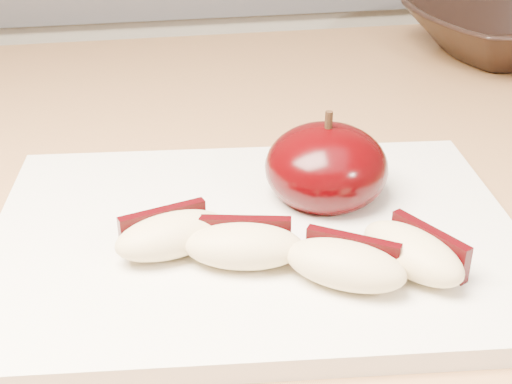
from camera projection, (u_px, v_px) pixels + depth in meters
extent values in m
cube|color=silver|center=(160.00, 214.00, 1.34)|extent=(2.40, 0.60, 0.90)
cube|color=#AF814C|center=(181.00, 186.00, 0.53)|extent=(1.64, 0.64, 0.04)
cube|color=silver|center=(256.00, 238.00, 0.42)|extent=(0.33, 0.26, 0.01)
ellipsoid|color=black|center=(326.00, 167.00, 0.45)|extent=(0.09, 0.09, 0.05)
cylinder|color=black|center=(329.00, 120.00, 0.43)|extent=(0.00, 0.00, 0.01)
ellipsoid|color=#D6BD88|center=(172.00, 235.00, 0.39)|extent=(0.07, 0.05, 0.02)
cube|color=black|center=(163.00, 225.00, 0.40)|extent=(0.05, 0.02, 0.02)
ellipsoid|color=#D6BD88|center=(244.00, 246.00, 0.38)|extent=(0.07, 0.04, 0.02)
cube|color=black|center=(245.00, 234.00, 0.39)|extent=(0.05, 0.02, 0.02)
ellipsoid|color=#D6BD88|center=(345.00, 265.00, 0.37)|extent=(0.07, 0.06, 0.02)
cube|color=black|center=(352.00, 253.00, 0.38)|extent=(0.05, 0.03, 0.02)
ellipsoid|color=#D6BD88|center=(412.00, 253.00, 0.38)|extent=(0.06, 0.07, 0.02)
cube|color=black|center=(429.00, 246.00, 0.38)|extent=(0.03, 0.05, 0.02)
imported|color=black|center=(510.00, 31.00, 0.74)|extent=(0.23, 0.23, 0.05)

